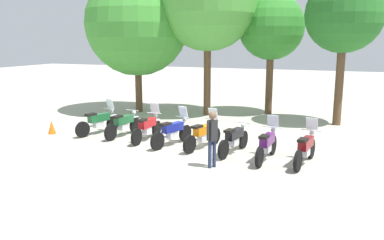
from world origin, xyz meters
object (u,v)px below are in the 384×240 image
object	(u,v)px
motorcycle_5	(234,139)
tree_0	(137,24)
motorcycle_0	(99,121)
tree_1	(208,1)
motorcycle_1	(124,124)
motorcycle_2	(147,127)
tree_2	(271,28)
motorcycle_7	(306,148)
motorcycle_3	(173,131)
motorcycle_6	(267,144)
traffic_cone	(52,127)
tree_3	(344,15)
person_0	(212,135)
motorcycle_4	(203,134)

from	to	relation	value
motorcycle_5	tree_0	bearing A→B (deg)	58.92
motorcycle_0	tree_1	xyz separation A→B (m)	(2.70, 5.67, 5.12)
motorcycle_1	motorcycle_2	distance (m)	1.20
tree_2	motorcycle_7	bearing A→B (deg)	-71.90
motorcycle_2	motorcycle_3	xyz separation A→B (m)	(1.19, -0.32, 0.00)
motorcycle_0	motorcycle_6	distance (m)	7.18
tree_1	traffic_cone	size ratio (longest dim) A/B	14.74
motorcycle_1	motorcycle_7	size ratio (longest dim) A/B	1.00
motorcycle_7	tree_3	distance (m)	7.90
motorcycle_0	motorcycle_5	world-z (taller)	motorcycle_0
motorcycle_0	tree_0	world-z (taller)	tree_0
motorcycle_0	tree_0	size ratio (longest dim) A/B	0.29
motorcycle_6	tree_0	world-z (taller)	tree_0
motorcycle_3	motorcycle_5	size ratio (longest dim) A/B	0.98
person_0	traffic_cone	distance (m)	7.76
motorcycle_1	motorcycle_2	xyz separation A→B (m)	(1.18, -0.24, 0.01)
traffic_cone	person_0	bearing A→B (deg)	-13.49
motorcycle_1	tree_1	world-z (taller)	tree_1
motorcycle_0	person_0	bearing A→B (deg)	-96.96
person_0	motorcycle_5	bearing A→B (deg)	-63.68
motorcycle_4	tree_0	size ratio (longest dim) A/B	0.29
motorcycle_4	traffic_cone	distance (m)	6.54
motorcycle_2	tree_1	bearing A→B (deg)	-1.78
motorcycle_3	motorcycle_0	bearing A→B (deg)	97.06
motorcycle_5	tree_1	world-z (taller)	tree_1
motorcycle_0	traffic_cone	distance (m)	1.96
motorcycle_0	tree_2	bearing A→B (deg)	-21.86
motorcycle_7	traffic_cone	xyz separation A→B (m)	(-10.08, 0.46, -0.24)
motorcycle_0	tree_3	size ratio (longest dim) A/B	0.32
motorcycle_6	person_0	size ratio (longest dim) A/B	1.28
motorcycle_3	tree_3	bearing A→B (deg)	-25.94
tree_2	motorcycle_6	bearing A→B (deg)	-79.70
motorcycle_4	tree_0	xyz separation A→B (m)	(-5.71, 5.76, 4.07)
motorcycle_2	motorcycle_0	bearing A→B (deg)	85.06
motorcycle_6	person_0	xyz separation A→B (m)	(-1.39, -1.35, 0.48)
motorcycle_1	motorcycle_7	xyz separation A→B (m)	(7.10, -1.14, 0.01)
motorcycle_0	motorcycle_7	world-z (taller)	same
motorcycle_3	tree_1	bearing A→B (deg)	24.13
motorcycle_7	tree_2	bearing A→B (deg)	27.07
tree_0	tree_1	xyz separation A→B (m)	(3.68, 0.49, 1.05)
motorcycle_7	tree_2	xyz separation A→B (m)	(-2.67, 8.17, 3.87)
motorcycle_0	tree_3	distance (m)	11.36
tree_1	motorcycle_2	bearing A→B (deg)	-93.28
motorcycle_6	tree_2	world-z (taller)	tree_2
motorcycle_2	motorcycle_5	xyz separation A→B (m)	(3.55, -0.51, -0.01)
person_0	tree_0	distance (m)	10.80
tree_3	traffic_cone	world-z (taller)	tree_3
motorcycle_7	tree_2	world-z (taller)	tree_2
motorcycle_6	tree_0	xyz separation A→B (m)	(-8.07, 6.34, 4.07)
motorcycle_0	tree_3	bearing A→B (deg)	-42.20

